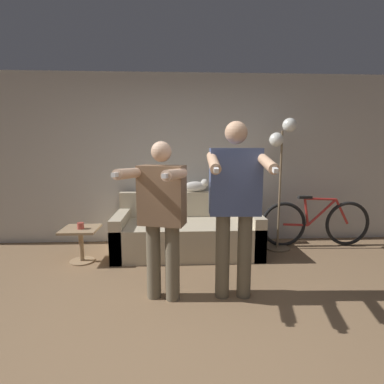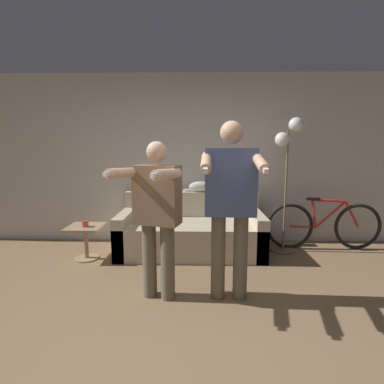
{
  "view_description": "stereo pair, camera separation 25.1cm",
  "coord_description": "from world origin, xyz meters",
  "px_view_note": "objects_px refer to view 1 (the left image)",
  "views": [
    {
      "loc": [
        -0.05,
        -2.21,
        1.5
      ],
      "look_at": [
        0.12,
        1.25,
        0.98
      ],
      "focal_mm": 28.0,
      "sensor_mm": 36.0,
      "label": 1
    },
    {
      "loc": [
        0.2,
        -2.21,
        1.5
      ],
      "look_at": [
        0.12,
        1.25,
        0.98
      ],
      "focal_mm": 28.0,
      "sensor_mm": 36.0,
      "label": 2
    }
  ],
  "objects_px": {
    "cup": "(81,226)",
    "cat": "(197,186)",
    "person_right": "(235,198)",
    "person_left": "(161,211)",
    "bicycle": "(316,223)",
    "couch": "(187,233)",
    "side_table": "(81,238)",
    "floor_lamp": "(282,153)"
  },
  "relations": [
    {
      "from": "couch",
      "to": "person_right",
      "type": "relative_size",
      "value": 1.16
    },
    {
      "from": "person_left",
      "to": "bicycle",
      "type": "xyz_separation_m",
      "value": [
        2.24,
        1.51,
        -0.54
      ]
    },
    {
      "from": "couch",
      "to": "cat",
      "type": "height_order",
      "value": "cat"
    },
    {
      "from": "person_left",
      "to": "cat",
      "type": "xyz_separation_m",
      "value": [
        0.45,
        1.7,
        0.01
      ]
    },
    {
      "from": "bicycle",
      "to": "couch",
      "type": "bearing_deg",
      "value": -175.23
    },
    {
      "from": "couch",
      "to": "person_left",
      "type": "xyz_separation_m",
      "value": [
        -0.29,
        -1.34,
        0.62
      ]
    },
    {
      "from": "cat",
      "to": "cup",
      "type": "distance_m",
      "value": 1.74
    },
    {
      "from": "cat",
      "to": "cup",
      "type": "relative_size",
      "value": 5.55
    },
    {
      "from": "couch",
      "to": "bicycle",
      "type": "relative_size",
      "value": 1.2
    },
    {
      "from": "floor_lamp",
      "to": "bicycle",
      "type": "height_order",
      "value": "floor_lamp"
    },
    {
      "from": "side_table",
      "to": "bicycle",
      "type": "bearing_deg",
      "value": 7.99
    },
    {
      "from": "person_left",
      "to": "side_table",
      "type": "distance_m",
      "value": 1.62
    },
    {
      "from": "person_right",
      "to": "cup",
      "type": "bearing_deg",
      "value": 153.24
    },
    {
      "from": "couch",
      "to": "side_table",
      "type": "bearing_deg",
      "value": -167.63
    },
    {
      "from": "cat",
      "to": "person_right",
      "type": "bearing_deg",
      "value": -81.31
    },
    {
      "from": "cup",
      "to": "cat",
      "type": "bearing_deg",
      "value": 24.37
    },
    {
      "from": "side_table",
      "to": "cup",
      "type": "height_order",
      "value": "cup"
    },
    {
      "from": "bicycle",
      "to": "person_left",
      "type": "bearing_deg",
      "value": -146.13
    },
    {
      "from": "side_table",
      "to": "cup",
      "type": "xyz_separation_m",
      "value": [
        0.02,
        -0.03,
        0.17
      ]
    },
    {
      "from": "couch",
      "to": "person_right",
      "type": "bearing_deg",
      "value": -72.92
    },
    {
      "from": "cat",
      "to": "cup",
      "type": "height_order",
      "value": "cat"
    },
    {
      "from": "person_right",
      "to": "bicycle",
      "type": "height_order",
      "value": "person_right"
    },
    {
      "from": "person_left",
      "to": "cup",
      "type": "bearing_deg",
      "value": 153.41
    },
    {
      "from": "person_right",
      "to": "person_left",
      "type": "bearing_deg",
      "value": -177.47
    },
    {
      "from": "couch",
      "to": "side_table",
      "type": "height_order",
      "value": "couch"
    },
    {
      "from": "couch",
      "to": "person_left",
      "type": "distance_m",
      "value": 1.51
    },
    {
      "from": "floor_lamp",
      "to": "cat",
      "type": "bearing_deg",
      "value": 166.33
    },
    {
      "from": "side_table",
      "to": "cup",
      "type": "bearing_deg",
      "value": -63.93
    },
    {
      "from": "couch",
      "to": "bicycle",
      "type": "height_order",
      "value": "couch"
    },
    {
      "from": "person_right",
      "to": "couch",
      "type": "bearing_deg",
      "value": 109.36
    },
    {
      "from": "cat",
      "to": "floor_lamp",
      "type": "height_order",
      "value": "floor_lamp"
    },
    {
      "from": "floor_lamp",
      "to": "side_table",
      "type": "bearing_deg",
      "value": -172.26
    },
    {
      "from": "side_table",
      "to": "bicycle",
      "type": "relative_size",
      "value": 0.27
    },
    {
      "from": "side_table",
      "to": "bicycle",
      "type": "distance_m",
      "value": 3.39
    },
    {
      "from": "person_left",
      "to": "side_table",
      "type": "relative_size",
      "value": 3.41
    },
    {
      "from": "person_left",
      "to": "cup",
      "type": "height_order",
      "value": "person_left"
    },
    {
      "from": "cat",
      "to": "side_table",
      "type": "bearing_deg",
      "value": -156.87
    },
    {
      "from": "floor_lamp",
      "to": "side_table",
      "type": "xyz_separation_m",
      "value": [
        -2.75,
        -0.37,
        -1.09
      ]
    },
    {
      "from": "cat",
      "to": "person_left",
      "type": "bearing_deg",
      "value": -104.71
    },
    {
      "from": "person_left",
      "to": "floor_lamp",
      "type": "bearing_deg",
      "value": 56.55
    },
    {
      "from": "person_left",
      "to": "person_right",
      "type": "relative_size",
      "value": 0.89
    },
    {
      "from": "person_right",
      "to": "cat",
      "type": "height_order",
      "value": "person_right"
    }
  ]
}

